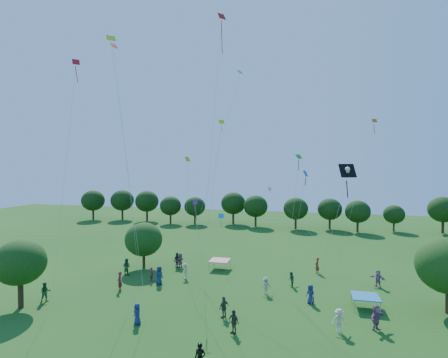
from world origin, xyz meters
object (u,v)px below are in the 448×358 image
near_tree_north (144,239)px  red_high_kite (218,65)px  tent_red_stripe (220,260)px  near_tree_west (20,263)px  tent_blue (366,297)px  pirate_kite (347,173)px

near_tree_north → red_high_kite: bearing=-28.6°
tent_red_stripe → red_high_kite: (1.88, -7.65, 20.42)m
near_tree_west → near_tree_north: size_ratio=1.07×
tent_blue → pirate_kite: 12.33m
near_tree_west → near_tree_north: (4.75, 13.20, -0.46)m
near_tree_west → pirate_kite: size_ratio=0.53×
red_high_kite → near_tree_north: bearing=151.4°
pirate_kite → tent_red_stripe: bearing=132.1°
tent_red_stripe → pirate_kite: size_ratio=0.20×
near_tree_north → tent_red_stripe: bearing=11.6°
near_tree_west → red_high_kite: size_ratio=0.23×
near_tree_north → tent_blue: bearing=-14.7°
near_tree_west → pirate_kite: bearing=2.1°
red_high_kite → near_tree_west: bearing=-154.6°
near_tree_west → tent_blue: size_ratio=2.65×
near_tree_west → tent_red_stripe: (13.57, 15.00, -2.86)m
tent_blue → red_high_kite: 24.22m
near_tree_north → tent_red_stripe: size_ratio=2.47×
tent_red_stripe → pirate_kite: pirate_kite is taller
pirate_kite → red_high_kite: bearing=149.4°
near_tree_west → tent_blue: bearing=13.7°
tent_red_stripe → red_high_kite: 21.88m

